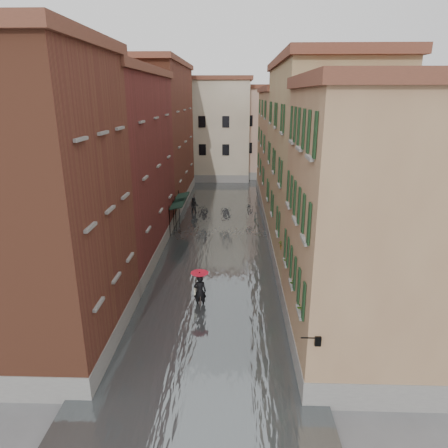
# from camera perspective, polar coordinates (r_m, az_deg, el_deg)

# --- Properties ---
(ground) EXTENTS (120.00, 120.00, 0.00)m
(ground) POSITION_cam_1_polar(r_m,az_deg,el_deg) (21.42, -2.36, -13.68)
(ground) COLOR #58595B
(ground) RESTS_ON ground
(floodwater) EXTENTS (10.00, 60.00, 0.20)m
(floodwater) POSITION_cam_1_polar(r_m,az_deg,el_deg) (33.14, -0.76, -1.66)
(floodwater) COLOR #51585A
(floodwater) RESTS_ON ground
(building_left_near) EXTENTS (6.00, 8.00, 13.00)m
(building_left_near) POSITION_cam_1_polar(r_m,az_deg,el_deg) (18.85, -24.84, 1.73)
(building_left_near) COLOR brown
(building_left_near) RESTS_ON ground
(building_left_mid) EXTENTS (6.00, 14.00, 12.50)m
(building_left_mid) POSITION_cam_1_polar(r_m,az_deg,el_deg) (28.89, -15.31, 7.41)
(building_left_mid) COLOR maroon
(building_left_mid) RESTS_ON ground
(building_left_far) EXTENTS (6.00, 16.00, 14.00)m
(building_left_far) POSITION_cam_1_polar(r_m,az_deg,el_deg) (43.22, -9.64, 12.11)
(building_left_far) COLOR brown
(building_left_far) RESTS_ON ground
(building_right_near) EXTENTS (6.00, 8.00, 11.50)m
(building_right_near) POSITION_cam_1_polar(r_m,az_deg,el_deg) (17.96, 19.77, -0.90)
(building_right_near) COLOR #8D6848
(building_right_near) RESTS_ON ground
(building_right_mid) EXTENTS (6.00, 14.00, 13.00)m
(building_right_mid) POSITION_cam_1_polar(r_m,az_deg,el_deg) (28.14, 13.33, 7.81)
(building_right_mid) COLOR #9B8D5E
(building_right_mid) RESTS_ON ground
(building_right_far) EXTENTS (6.00, 16.00, 11.50)m
(building_right_far) POSITION_cam_1_polar(r_m,az_deg,el_deg) (42.90, 9.43, 10.39)
(building_right_far) COLOR #8D6848
(building_right_far) RESTS_ON ground
(building_end_cream) EXTENTS (12.00, 9.00, 13.00)m
(building_end_cream) POSITION_cam_1_polar(r_m,az_deg,el_deg) (56.55, -2.74, 13.15)
(building_end_cream) COLOR beige
(building_end_cream) RESTS_ON ground
(building_end_pink) EXTENTS (10.00, 9.00, 12.00)m
(building_end_pink) POSITION_cam_1_polar(r_m,az_deg,el_deg) (58.59, 6.46, 12.74)
(building_end_pink) COLOR tan
(building_end_pink) RESTS_ON ground
(awning_near) EXTENTS (1.09, 3.25, 2.80)m
(awning_near) POSITION_cam_1_polar(r_m,az_deg,el_deg) (33.72, -6.63, 2.79)
(awning_near) COLOR black
(awning_near) RESTS_ON ground
(awning_far) EXTENTS (1.09, 3.41, 2.80)m
(awning_far) POSITION_cam_1_polar(r_m,az_deg,el_deg) (35.75, -6.14, 3.69)
(awning_far) COLOR black
(awning_far) RESTS_ON ground
(wall_lantern) EXTENTS (0.71, 0.22, 0.35)m
(wall_lantern) POSITION_cam_1_polar(r_m,az_deg,el_deg) (14.98, 13.16, -15.88)
(wall_lantern) COLOR black
(wall_lantern) RESTS_ON ground
(window_planters) EXTENTS (0.59, 8.04, 0.84)m
(window_planters) POSITION_cam_1_polar(r_m,az_deg,el_deg) (19.22, 9.75, -6.00)
(window_planters) COLOR brown
(window_planters) RESTS_ON ground
(pedestrian_main) EXTENTS (1.00, 1.00, 2.06)m
(pedestrian_main) POSITION_cam_1_polar(r_m,az_deg,el_deg) (22.13, -3.47, -8.86)
(pedestrian_main) COLOR black
(pedestrian_main) RESTS_ON ground
(pedestrian_far) EXTENTS (0.89, 0.72, 1.73)m
(pedestrian_far) POSITION_cam_1_polar(r_m,az_deg,el_deg) (39.14, -4.29, 2.56)
(pedestrian_far) COLOR black
(pedestrian_far) RESTS_ON ground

